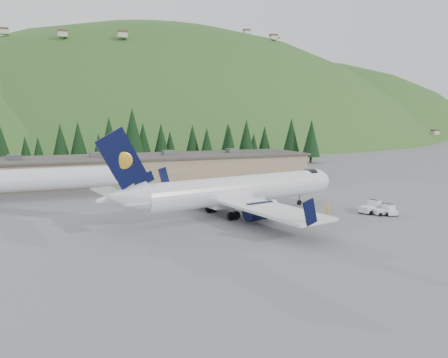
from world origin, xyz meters
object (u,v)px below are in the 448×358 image
baggage_tug_a (371,207)px  ramp_worker (327,208)px  baggage_tug_c (388,210)px  terminal_building (146,167)px  baggage_tug_b (385,210)px  airliner (234,191)px  second_airliner (43,178)px

baggage_tug_a → ramp_worker: 6.31m
baggage_tug_c → terminal_building: (-23.32, 46.06, 2.00)m
baggage_tug_a → baggage_tug_b: 2.06m
baggage_tug_b → terminal_building: size_ratio=0.04×
airliner → terminal_building: 38.42m
airliner → second_airliner: bearing=125.8°
second_airliner → baggage_tug_c: (43.23, -30.06, -2.70)m
airliner → baggage_tug_a: airliner is taller
airliner → terminal_building: airliner is taller
baggage_tug_c → ramp_worker: bearing=81.5°
airliner → baggage_tug_a: (17.99, -6.01, -2.43)m
second_airliner → baggage_tug_b: 52.31m
second_airliner → airliner: bearing=-42.9°
baggage_tug_c → baggage_tug_a: bearing=51.6°
baggage_tug_b → ramp_worker: bearing=163.6°
baggage_tug_c → terminal_building: bearing=42.3°
baggage_tug_a → baggage_tug_c: bearing=-72.2°
airliner → second_airliner: (-23.89, 22.21, 0.13)m
baggage_tug_b → terminal_building: (-22.79, 46.09, 1.98)m
terminal_building → ramp_worker: 45.61m
baggage_tug_a → baggage_tug_b: size_ratio=1.24×
baggage_tug_b → baggage_tug_c: size_ratio=1.01×
baggage_tug_b → terminal_building: bearing=125.6°
terminal_building → ramp_worker: (15.83, -42.74, -1.78)m
airliner → baggage_tug_c: bearing=-33.4°
second_airliner → terminal_building: bearing=38.8°
airliner → ramp_worker: airliner is taller
second_airliner → terminal_building: 25.55m
baggage_tug_a → ramp_worker: baggage_tug_a is taller
second_airliner → baggage_tug_c: bearing=-34.8°
airliner → baggage_tug_c: airliner is taller
baggage_tug_a → baggage_tug_b: (0.83, -1.88, -0.12)m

